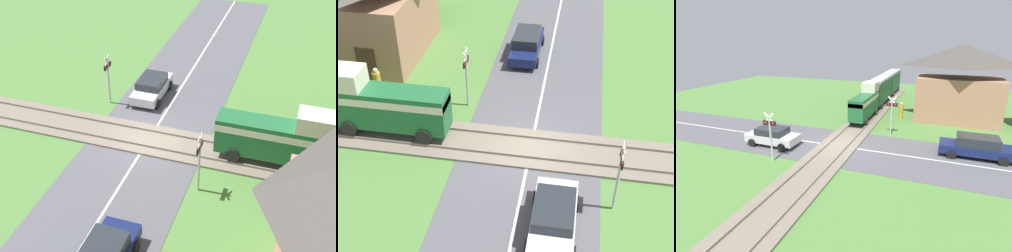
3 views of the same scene
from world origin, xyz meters
The scene contains 7 objects.
ground_plane centered at (0.00, 0.00, 0.00)m, with size 60.00×60.00×0.00m, color #4C7A38.
road_surface centered at (0.00, 0.00, 0.01)m, with size 48.00×6.40×0.02m.
track_bed centered at (0.00, 0.00, 0.07)m, with size 2.80×48.00×0.24m.
car_near_crossing centered at (-4.59, -1.44, 0.71)m, with size 3.83×1.79×1.34m.
crossing_signal_west_approach centered at (-3.07, -3.68, 2.05)m, with size 0.90×0.18×3.21m.
crossing_signal_east_approach centered at (3.07, 3.68, 2.05)m, with size 0.90×0.18×3.21m.
pedestrian_by_station centered at (3.14, 8.58, 0.76)m, with size 0.41×0.41×1.68m.
Camera 1 is at (19.66, 7.63, 15.19)m, focal length 50.00 mm.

